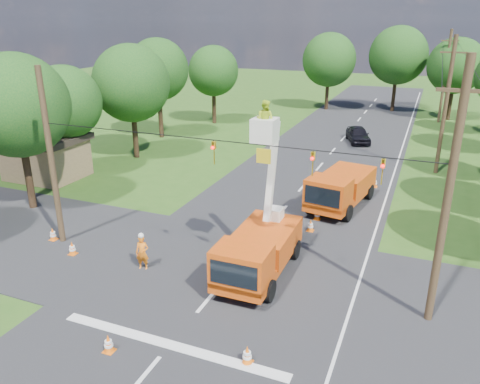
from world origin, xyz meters
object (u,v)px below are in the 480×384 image
at_px(pole_left, 51,159).
at_px(tree_left_f, 213,71).
at_px(pole_right_mid, 446,105).
at_px(tree_far_c, 456,66).
at_px(bucket_truck, 259,242).
at_px(second_truck, 340,188).
at_px(pole_right_near, 448,197).
at_px(tree_left_d, 131,83).
at_px(tree_left_e, 158,70).
at_px(shed, 46,156).
at_px(tree_left_b, 17,106).
at_px(traffic_cone_4, 72,248).
at_px(tree_far_a, 329,60).
at_px(traffic_cone_1, 247,355).
at_px(traffic_cone_3, 317,214).
at_px(tree_far_b, 398,55).
at_px(traffic_cone_2, 311,225).
at_px(traffic_cone_5, 53,234).
at_px(traffic_cone_0, 108,344).
at_px(tree_left_c, 65,103).
at_px(pole_right_far, 445,76).
at_px(ground_worker, 142,253).
at_px(traffic_cone_6, 375,182).
at_px(distant_car, 358,135).

height_order(pole_left, tree_left_f, pole_left).
distance_m(pole_right_mid, tree_far_c, 22.04).
xyz_separation_m(bucket_truck, second_truck, (1.81, 9.59, -0.38)).
bearing_deg(pole_right_near, tree_left_d, 147.45).
bearing_deg(tree_left_e, tree_left_d, -75.58).
relative_size(shed, tree_left_b, 0.59).
xyz_separation_m(traffic_cone_4, tree_far_a, (2.97, 44.02, 5.83)).
xyz_separation_m(traffic_cone_1, traffic_cone_3, (-0.65, 12.80, 0.00)).
bearing_deg(shed, pole_right_mid, 24.36).
xyz_separation_m(tree_left_f, tree_far_b, (17.80, 15.00, 1.12)).
relative_size(tree_left_b, tree_left_d, 1.01).
height_order(traffic_cone_2, traffic_cone_5, same).
bearing_deg(traffic_cone_0, tree_left_c, 133.84).
height_order(tree_left_e, tree_far_a, tree_far_a).
relative_size(bucket_truck, tree_left_d, 0.85).
bearing_deg(pole_right_far, tree_left_d, -133.23).
bearing_deg(tree_left_c, ground_worker, -38.20).
relative_size(second_truck, traffic_cone_4, 9.62).
bearing_deg(pole_right_near, traffic_cone_1, -138.22).
bearing_deg(tree_left_b, traffic_cone_4, -31.57).
distance_m(traffic_cone_2, tree_left_f, 29.83).
bearing_deg(shed, traffic_cone_6, 16.83).
bearing_deg(traffic_cone_6, tree_left_d, 179.53).
bearing_deg(traffic_cone_3, shed, 179.41).
distance_m(traffic_cone_4, traffic_cone_6, 20.24).
height_order(bucket_truck, traffic_cone_0, bucket_truck).
xyz_separation_m(traffic_cone_1, pole_right_near, (5.61, 5.01, 4.75)).
distance_m(traffic_cone_2, tree_left_c, 19.65).
xyz_separation_m(pole_left, shed, (-8.50, 8.00, -2.88)).
distance_m(ground_worker, traffic_cone_5, 6.15).
height_order(pole_right_mid, shed, pole_right_mid).
bearing_deg(tree_far_c, bucket_truck, -101.30).
relative_size(traffic_cone_0, pole_right_mid, 0.07).
distance_m(distant_car, traffic_cone_3, 19.41).
bearing_deg(tree_left_c, pole_right_mid, 23.75).
bearing_deg(tree_left_e, traffic_cone_4, -69.00).
distance_m(traffic_cone_0, tree_left_b, 16.82).
distance_m(second_truck, tree_left_e, 23.66).
bearing_deg(tree_left_c, distant_car, 45.29).
relative_size(pole_right_near, pole_left, 1.11).
bearing_deg(tree_left_e, tree_far_a, 60.67).
relative_size(bucket_truck, tree_left_c, 0.98).
xyz_separation_m(traffic_cone_3, traffic_cone_6, (2.37, 7.05, 0.00)).
distance_m(traffic_cone_0, tree_left_e, 32.61).
relative_size(second_truck, ground_worker, 4.01).
bearing_deg(tree_left_e, pole_right_near, -41.01).
bearing_deg(tree_left_f, pole_right_near, -52.16).
bearing_deg(distant_car, second_truck, -105.42).
relative_size(traffic_cone_4, tree_far_c, 0.08).
height_order(bucket_truck, traffic_cone_6, bucket_truck).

